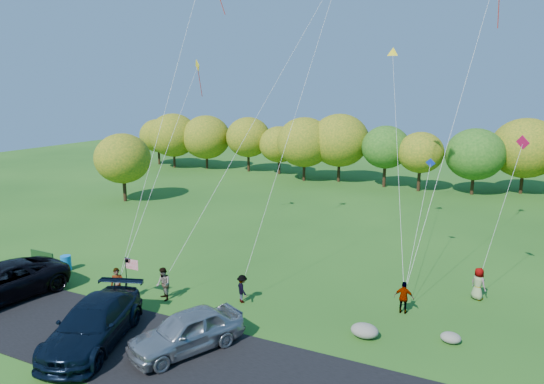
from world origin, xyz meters
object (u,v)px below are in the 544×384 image
(flyer_c, at_px, (242,289))
(flyer_b, at_px, (163,284))
(flyer_e, at_px, (478,284))
(park_bench, at_px, (43,259))
(minivan_navy, at_px, (93,324))
(flyer_d, at_px, (404,298))
(flyer_a, at_px, (117,285))
(trash_barrel, at_px, (66,263))
(minivan_silver, at_px, (187,331))

(flyer_c, bearing_deg, flyer_b, 63.48)
(flyer_e, bearing_deg, park_bench, 51.39)
(minivan_navy, distance_m, flyer_b, 5.18)
(flyer_d, height_order, flyer_e, flyer_e)
(flyer_a, distance_m, park_bench, 8.27)
(flyer_a, bearing_deg, trash_barrel, 125.29)
(minivan_silver, height_order, park_bench, minivan_silver)
(flyer_d, bearing_deg, trash_barrel, 6.14)
(flyer_a, height_order, trash_barrel, flyer_a)
(minivan_navy, relative_size, flyer_e, 3.64)
(flyer_e, xyz_separation_m, park_bench, (-25.48, -6.91, -0.30))
(minivan_navy, bearing_deg, minivan_silver, -0.08)
(park_bench, bearing_deg, minivan_silver, -16.16)
(minivan_navy, distance_m, trash_barrel, 10.47)
(flyer_e, bearing_deg, minivan_silver, 81.50)
(flyer_c, distance_m, flyer_d, 8.45)
(minivan_navy, distance_m, park_bench, 11.74)
(minivan_silver, height_order, flyer_b, minivan_silver)
(flyer_d, distance_m, trash_barrel, 20.71)
(minivan_silver, xyz_separation_m, flyer_d, (7.86, 7.84, -0.10))
(flyer_b, xyz_separation_m, park_bench, (-10.05, 0.59, -0.31))
(flyer_a, height_order, flyer_e, flyer_a)
(flyer_c, bearing_deg, flyer_a, 67.81)
(minivan_silver, relative_size, trash_barrel, 5.41)
(minivan_silver, distance_m, park_bench, 14.95)
(flyer_e, distance_m, park_bench, 26.40)
(minivan_silver, bearing_deg, flyer_a, -175.73)
(trash_barrel, bearing_deg, flyer_a, -19.14)
(flyer_e, bearing_deg, flyer_d, 82.37)
(minivan_silver, bearing_deg, flyer_d, 70.71)
(flyer_d, bearing_deg, park_bench, 6.19)
(minivan_navy, height_order, flyer_c, minivan_navy)
(minivan_navy, xyz_separation_m, park_bench, (-10.22, 5.77, -0.41))
(flyer_b, distance_m, flyer_d, 12.76)
(flyer_c, relative_size, flyer_d, 0.91)
(minivan_silver, relative_size, flyer_d, 3.06)
(flyer_a, bearing_deg, flyer_c, -9.66)
(flyer_e, relative_size, trash_barrel, 1.87)
(flyer_a, bearing_deg, flyer_b, -1.90)
(minivan_silver, distance_m, flyer_e, 15.90)
(park_bench, bearing_deg, flyer_d, 9.76)
(flyer_b, xyz_separation_m, trash_barrel, (-8.36, 0.87, -0.43))
(minivan_navy, relative_size, flyer_b, 3.58)
(flyer_b, height_order, park_bench, flyer_b)
(minivan_silver, xyz_separation_m, park_bench, (-14.29, 4.39, -0.34))
(flyer_c, xyz_separation_m, park_bench, (-14.06, -1.00, -0.17))
(flyer_c, bearing_deg, minivan_silver, 134.32)
(flyer_b, xyz_separation_m, flyer_c, (4.01, 1.59, -0.14))
(minivan_silver, height_order, flyer_e, minivan_silver)
(flyer_b, bearing_deg, flyer_e, 60.77)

